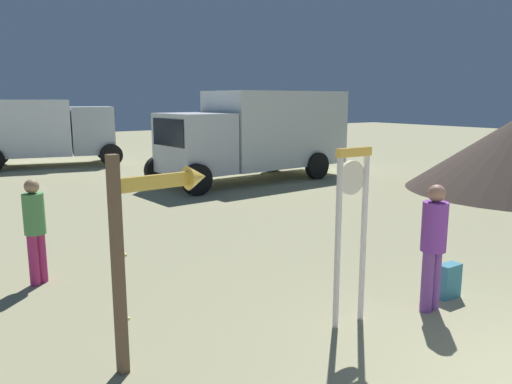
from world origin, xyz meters
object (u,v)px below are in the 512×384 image
object	(u,v)px
standing_clock	(351,217)
arrow_sign	(151,223)
person_distant	(35,226)
box_truck_near	(260,132)
person_near_clock	(433,241)
box_truck_far	(33,129)
backpack	(448,281)

from	to	relation	value
standing_clock	arrow_sign	distance (m)	2.34
arrow_sign	person_distant	xyz separation A→B (m)	(-0.56, 3.04, -0.60)
box_truck_near	person_near_clock	bearing A→B (deg)	-112.94
standing_clock	box_truck_near	size ratio (longest dim) A/B	0.31
box_truck_near	box_truck_far	world-z (taller)	box_truck_near
backpack	box_truck_near	world-z (taller)	box_truck_near
box_truck_near	person_distant	bearing A→B (deg)	-142.89
person_near_clock	person_distant	bearing A→B (deg)	136.16
arrow_sign	box_truck_near	xyz separation A→B (m)	(7.68, 9.27, 0.13)
standing_clock	person_distant	distance (m)	4.54
arrow_sign	box_truck_far	xyz separation A→B (m)	(2.00, 17.09, 0.02)
standing_clock	person_distant	world-z (taller)	standing_clock
arrow_sign	person_distant	size ratio (longest dim) A/B	1.40
arrow_sign	standing_clock	bearing A→B (deg)	-11.52
backpack	arrow_sign	bearing A→B (deg)	170.73
arrow_sign	backpack	xyz separation A→B (m)	(3.99, -0.65, -1.24)
arrow_sign	person_distant	distance (m)	3.15
backpack	person_distant	distance (m)	5.89
standing_clock	arrow_sign	bearing A→B (deg)	168.48
standing_clock	person_near_clock	xyz separation A→B (m)	(1.14, -0.32, -0.40)
standing_clock	box_truck_near	xyz separation A→B (m)	(5.39, 9.74, 0.28)
person_distant	arrow_sign	bearing A→B (deg)	-79.59
backpack	box_truck_far	distance (m)	17.89
arrow_sign	box_truck_far	world-z (taller)	box_truck_far
box_truck_near	box_truck_far	size ratio (longest dim) A/B	1.05
box_truck_far	person_distant	bearing A→B (deg)	-100.32
person_near_clock	box_truck_far	distance (m)	17.93
backpack	box_truck_near	size ratio (longest dim) A/B	0.07
box_truck_far	box_truck_near	bearing A→B (deg)	-53.99
standing_clock	box_truck_far	world-z (taller)	box_truck_far
standing_clock	box_truck_far	distance (m)	17.56
standing_clock	person_near_clock	world-z (taller)	standing_clock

